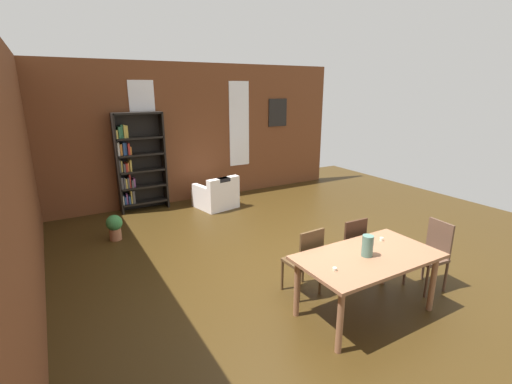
% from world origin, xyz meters
% --- Properties ---
extents(ground_plane, '(11.30, 11.30, 0.00)m').
position_xyz_m(ground_plane, '(0.00, 0.00, 0.00)').
color(ground_plane, '#37260E').
extents(back_wall_brick, '(7.79, 0.12, 3.24)m').
position_xyz_m(back_wall_brick, '(0.00, 4.41, 1.62)').
color(back_wall_brick, brown).
rests_on(back_wall_brick, ground).
extents(left_wall_brick, '(0.12, 9.69, 3.24)m').
position_xyz_m(left_wall_brick, '(-3.46, 0.00, 1.62)').
color(left_wall_brick, brown).
rests_on(left_wall_brick, ground).
extents(window_pane_0, '(0.55, 0.02, 2.10)m').
position_xyz_m(window_pane_0, '(-1.19, 4.34, 1.78)').
color(window_pane_0, white).
extents(window_pane_1, '(0.55, 0.02, 2.10)m').
position_xyz_m(window_pane_1, '(1.19, 4.34, 1.78)').
color(window_pane_1, white).
extents(dining_table, '(1.71, 0.94, 0.77)m').
position_xyz_m(dining_table, '(-0.01, -1.22, 0.68)').
color(dining_table, '#8B5D40').
rests_on(dining_table, ground).
extents(vase_on_table, '(0.13, 0.13, 0.25)m').
position_xyz_m(vase_on_table, '(-0.04, -1.22, 0.90)').
color(vase_on_table, '#4C7266').
rests_on(vase_on_table, dining_table).
extents(tealight_candle_0, '(0.04, 0.04, 0.03)m').
position_xyz_m(tealight_candle_0, '(-0.60, -1.30, 0.79)').
color(tealight_candle_0, silver).
rests_on(tealight_candle_0, dining_table).
extents(tealight_candle_1, '(0.04, 0.04, 0.04)m').
position_xyz_m(tealight_candle_1, '(0.46, -1.00, 0.79)').
color(tealight_candle_1, silver).
rests_on(tealight_candle_1, dining_table).
extents(dining_chair_far_left, '(0.42, 0.42, 0.95)m').
position_xyz_m(dining_chair_far_left, '(-0.39, -0.52, 0.51)').
color(dining_chair_far_left, '#4B351F').
rests_on(dining_chair_far_left, ground).
extents(dining_chair_head_right, '(0.44, 0.44, 0.95)m').
position_xyz_m(dining_chair_head_right, '(1.22, -1.22, 0.51)').
color(dining_chair_head_right, brown).
rests_on(dining_chair_head_right, ground).
extents(dining_chair_far_right, '(0.41, 0.41, 0.95)m').
position_xyz_m(dining_chair_far_right, '(0.38, -0.52, 0.51)').
color(dining_chair_far_right, '#382216').
rests_on(dining_chair_far_right, ground).
extents(bookshelf_tall, '(1.05, 0.31, 2.17)m').
position_xyz_m(bookshelf_tall, '(-1.45, 4.16, 1.09)').
color(bookshelf_tall, black).
rests_on(bookshelf_tall, ground).
extents(armchair_white, '(0.94, 0.94, 0.75)m').
position_xyz_m(armchair_white, '(0.12, 3.45, 0.28)').
color(armchair_white, white).
rests_on(armchair_white, ground).
extents(potted_plant_by_shelf, '(0.29, 0.29, 0.47)m').
position_xyz_m(potted_plant_by_shelf, '(-2.25, 2.66, 0.26)').
color(potted_plant_by_shelf, '#9E6042').
rests_on(potted_plant_by_shelf, ground).
extents(framed_picture, '(0.56, 0.03, 0.72)m').
position_xyz_m(framed_picture, '(2.35, 4.33, 2.03)').
color(framed_picture, black).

